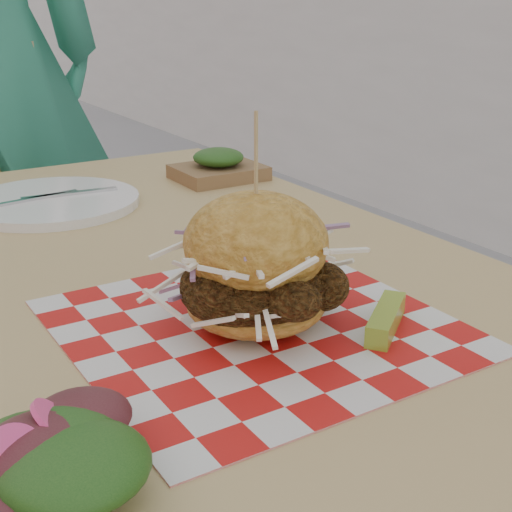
# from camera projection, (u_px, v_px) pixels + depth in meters

# --- Properties ---
(patio_table) EXTENTS (0.80, 1.20, 0.75)m
(patio_table) POSITION_uv_depth(u_px,v_px,m) (138.00, 331.00, 0.88)
(patio_table) COLOR tan
(patio_table) RESTS_ON ground
(paper_liner) EXTENTS (0.36, 0.36, 0.00)m
(paper_liner) POSITION_uv_depth(u_px,v_px,m) (256.00, 325.00, 0.71)
(paper_liner) COLOR red
(paper_liner) RESTS_ON patio_table
(sandwich) EXTENTS (0.19, 0.19, 0.21)m
(sandwich) POSITION_uv_depth(u_px,v_px,m) (256.00, 270.00, 0.69)
(sandwich) COLOR gold
(sandwich) RESTS_ON paper_liner
(pickle_spear) EXTENTS (0.09, 0.08, 0.02)m
(pickle_spear) POSITION_uv_depth(u_px,v_px,m) (386.00, 319.00, 0.70)
(pickle_spear) COLOR #96AB31
(pickle_spear) RESTS_ON paper_liner
(side_salad) EXTENTS (0.14, 0.14, 0.05)m
(side_salad) POSITION_uv_depth(u_px,v_px,m) (47.00, 469.00, 0.47)
(side_salad) COLOR #3F1419
(side_salad) RESTS_ON patio_table
(place_setting) EXTENTS (0.27, 0.27, 0.02)m
(place_setting) POSITION_uv_depth(u_px,v_px,m) (52.00, 202.00, 1.11)
(place_setting) COLOR white
(place_setting) RESTS_ON patio_table
(kraft_tray) EXTENTS (0.15, 0.12, 0.06)m
(kraft_tray) POSITION_uv_depth(u_px,v_px,m) (219.00, 167.00, 1.26)
(kraft_tray) COLOR brown
(kraft_tray) RESTS_ON patio_table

